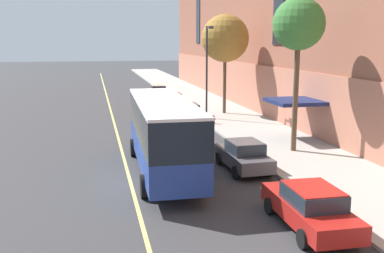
% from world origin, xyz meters
% --- Properties ---
extents(ground_plane, '(260.00, 260.00, 0.00)m').
position_xyz_m(ground_plane, '(0.00, 0.00, 0.00)').
color(ground_plane, '#38383A').
extents(sidewalk, '(5.87, 160.00, 0.15)m').
position_xyz_m(sidewalk, '(9.25, 3.00, 0.07)').
color(sidewalk, '#ADA89E').
rests_on(sidewalk, ground).
extents(city_bus, '(2.94, 11.01, 3.68)m').
position_xyz_m(city_bus, '(1.04, 1.33, 2.13)').
color(city_bus, navy).
rests_on(city_bus, ground).
extents(parked_car_darkgray_0, '(2.06, 4.62, 1.56)m').
position_xyz_m(parked_car_darkgray_0, '(5.05, 14.85, 0.78)').
color(parked_car_darkgray_0, '#4C4C51').
rests_on(parked_car_darkgray_0, ground).
extents(parked_car_red_1, '(2.06, 4.48, 1.56)m').
position_xyz_m(parked_car_red_1, '(5.19, 22.53, 0.78)').
color(parked_car_red_1, '#B21E19').
rests_on(parked_car_red_1, ground).
extents(parked_car_darkgray_3, '(2.03, 4.31, 1.56)m').
position_xyz_m(parked_car_darkgray_3, '(5.09, 1.01, 0.78)').
color(parked_car_darkgray_3, '#4C4C51').
rests_on(parked_car_darkgray_3, ground).
extents(parked_car_red_5, '(2.06, 4.76, 1.56)m').
position_xyz_m(parked_car_red_5, '(5.02, -6.28, 0.78)').
color(parked_car_red_5, '#B21E19').
rests_on(parked_car_red_5, ground).
extents(parked_car_champagne_6, '(1.99, 4.70, 1.56)m').
position_xyz_m(parked_car_champagne_6, '(4.97, 30.53, 0.78)').
color(parked_car_champagne_6, '#BCAD89').
rests_on(parked_car_champagne_6, ground).
extents(street_tree_mid_block, '(2.93, 2.93, 8.70)m').
position_xyz_m(street_tree_mid_block, '(9.13, 3.85, 7.29)').
color(street_tree_mid_block, brown).
rests_on(street_tree_mid_block, sidewalk).
extents(street_tree_far_uptown, '(4.11, 4.11, 8.58)m').
position_xyz_m(street_tree_far_uptown, '(9.13, 18.10, 6.65)').
color(street_tree_far_uptown, brown).
rests_on(street_tree_far_uptown, sidewalk).
extents(street_lamp, '(0.36, 1.48, 7.49)m').
position_xyz_m(street_lamp, '(6.91, 15.60, 4.69)').
color(street_lamp, '#2D2D30').
rests_on(street_lamp, sidewalk).
extents(fire_hydrant, '(0.42, 0.24, 0.72)m').
position_xyz_m(fire_hydrant, '(6.81, 13.25, 0.49)').
color(fire_hydrant, red).
rests_on(fire_hydrant, sidewalk).
extents(lane_centerline, '(0.16, 140.00, 0.01)m').
position_xyz_m(lane_centerline, '(-0.66, 3.00, 0.00)').
color(lane_centerline, '#E0D66B').
rests_on(lane_centerline, ground).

